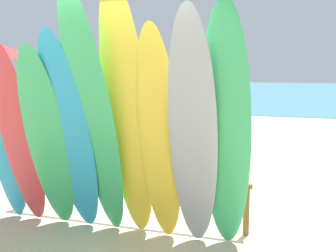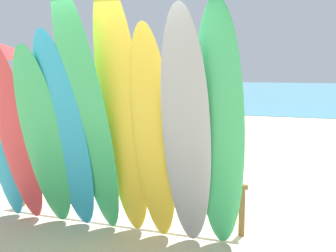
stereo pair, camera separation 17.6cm
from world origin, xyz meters
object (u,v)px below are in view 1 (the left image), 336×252
(surfboard_green_2, at_px, (47,140))
(beachgoer_near_rack, at_px, (133,123))
(surfboard_green_4, at_px, (93,117))
(surfboard_teal_3, at_px, (69,135))
(beachgoer_midbeach, at_px, (139,109))
(beach_chair_blue, at_px, (71,138))
(surfboard_red_1, at_px, (18,136))
(surfboard_yellow_5, at_px, (127,115))
(surfboard_rack, at_px, (124,182))
(surfboard_grey_7, at_px, (193,133))
(surfboard_green_8, at_px, (226,130))
(beachgoer_photographing, at_px, (213,98))
(surfboard_yellow_6, at_px, (159,137))
(beach_chair_red, at_px, (11,149))

(surfboard_green_2, xyz_separation_m, beachgoer_near_rack, (-0.31, 3.12, -0.19))
(surfboard_green_4, bearing_deg, surfboard_teal_3, 173.83)
(beachgoer_midbeach, height_order, beach_chair_blue, beachgoer_midbeach)
(surfboard_red_1, height_order, surfboard_yellow_5, surfboard_yellow_5)
(surfboard_rack, distance_m, surfboard_green_4, 1.12)
(surfboard_red_1, distance_m, surfboard_teal_3, 0.69)
(surfboard_teal_3, distance_m, beachgoer_near_rack, 3.19)
(beachgoer_near_rack, xyz_separation_m, beach_chair_blue, (-1.63, 0.48, -0.45))
(surfboard_red_1, distance_m, surfboard_green_4, 1.06)
(surfboard_rack, distance_m, surfboard_green_2, 1.07)
(surfboard_grey_7, height_order, surfboard_green_8, surfboard_green_8)
(surfboard_rack, bearing_deg, beachgoer_photographing, 95.17)
(surfboard_rack, xyz_separation_m, surfboard_yellow_6, (0.67, -0.56, 0.68))
(surfboard_grey_7, bearing_deg, surfboard_green_8, 14.12)
(beachgoer_near_rack, bearing_deg, surfboard_red_1, 99.88)
(surfboard_teal_3, height_order, surfboard_green_8, surfboard_green_8)
(surfboard_green_4, relative_size, surfboard_yellow_6, 1.20)
(surfboard_rack, bearing_deg, surfboard_green_4, -91.42)
(beachgoer_photographing, xyz_separation_m, beachgoer_near_rack, (-0.25, -5.35, -0.12))
(surfboard_rack, relative_size, beachgoer_midbeach, 2.04)
(surfboard_green_8, height_order, beach_chair_blue, surfboard_green_8)
(surfboard_yellow_5, xyz_separation_m, surfboard_yellow_6, (0.35, 0.01, -0.21))
(surfboard_rack, distance_m, beachgoer_midbeach, 5.20)
(surfboard_green_2, bearing_deg, beachgoer_near_rack, 93.37)
(surfboard_green_4, distance_m, surfboard_grey_7, 1.08)
(surfboard_green_2, bearing_deg, surfboard_green_4, -8.75)
(surfboard_yellow_6, distance_m, beach_chair_red, 4.26)
(surfboard_teal_3, bearing_deg, surfboard_yellow_5, 10.36)
(surfboard_rack, xyz_separation_m, surfboard_green_2, (-0.64, -0.63, 0.59))
(beachgoer_photographing, relative_size, beachgoer_near_rack, 1.14)
(surfboard_yellow_6, distance_m, beachgoer_photographing, 8.51)
(surfboard_grey_7, xyz_separation_m, beachgoer_photographing, (-1.77, 8.48, -0.23))
(surfboard_yellow_6, bearing_deg, surfboard_green_4, -166.81)
(beachgoer_midbeach, distance_m, beach_chair_blue, 2.07)
(surfboard_yellow_6, relative_size, beachgoer_midbeach, 1.54)
(surfboard_yellow_6, distance_m, beachgoer_near_rack, 3.47)
(beach_chair_blue, bearing_deg, beach_chair_red, -105.55)
(surfboard_green_8, height_order, beachgoer_midbeach, surfboard_green_8)
(surfboard_green_8, xyz_separation_m, beachgoer_midbeach, (-3.20, 5.39, -0.38))
(surfboard_green_2, bearing_deg, surfboard_teal_3, -2.03)
(surfboard_red_1, height_order, beachgoer_midbeach, surfboard_red_1)
(surfboard_rack, relative_size, surfboard_teal_3, 1.32)
(surfboard_green_4, bearing_deg, surfboard_red_1, -178.65)
(surfboard_rack, distance_m, surfboard_grey_7, 1.45)
(beachgoer_photographing, distance_m, beachgoer_midbeach, 3.19)
(surfboard_yellow_6, xyz_separation_m, beachgoer_midbeach, (-2.50, 5.41, -0.28))
(surfboard_red_1, distance_m, surfboard_green_8, 2.41)
(beachgoer_photographing, relative_size, beach_chair_blue, 2.18)
(surfboard_rack, height_order, beachgoer_near_rack, beachgoer_near_rack)
(surfboard_red_1, xyz_separation_m, surfboard_grey_7, (2.09, -0.02, 0.14))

